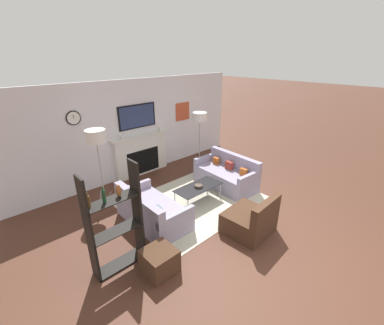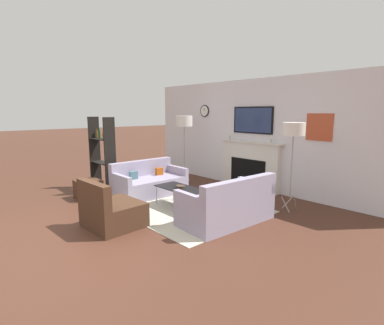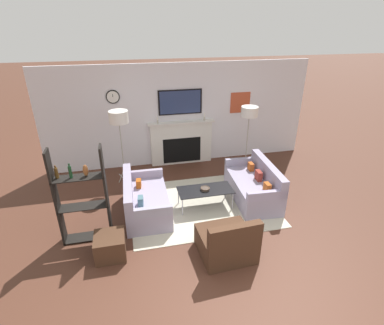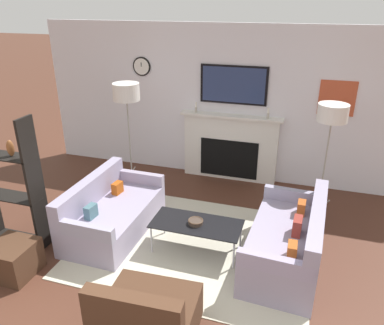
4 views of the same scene
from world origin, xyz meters
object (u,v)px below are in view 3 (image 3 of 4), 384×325
at_px(ottoman, 110,246).
at_px(armchair, 227,242).
at_px(couch_left, 144,201).
at_px(floor_lamp_right, 249,112).
at_px(couch_right, 254,186).
at_px(decorative_bowl, 205,189).
at_px(floor_lamp_left, 119,118).
at_px(shelf_unit, 82,197).
at_px(coffee_table, 205,191).

bearing_deg(ottoman, armchair, -12.51).
distance_m(couch_left, floor_lamp_right, 3.39).
height_order(couch_right, decorative_bowl, couch_right).
bearing_deg(floor_lamp_right, armchair, -117.35).
relative_size(armchair, floor_lamp_left, 0.51).
xyz_separation_m(armchair, shelf_unit, (-2.33, 0.99, 0.61)).
bearing_deg(couch_right, floor_lamp_right, 75.25).
bearing_deg(floor_lamp_right, ottoman, -143.42).
bearing_deg(ottoman, coffee_table, 29.05).
height_order(couch_right, shelf_unit, shelf_unit).
bearing_deg(couch_right, shelf_unit, -170.30).
distance_m(floor_lamp_left, floor_lamp_right, 3.17).
relative_size(armchair, shelf_unit, 0.51).
relative_size(couch_left, armchair, 1.77).
xyz_separation_m(decorative_bowl, shelf_unit, (-2.35, -0.50, 0.43)).
height_order(floor_lamp_right, ottoman, floor_lamp_right).
bearing_deg(armchair, floor_lamp_right, 62.65).
relative_size(floor_lamp_right, shelf_unit, 0.96).
bearing_deg(couch_left, couch_right, -0.08).
bearing_deg(floor_lamp_left, armchair, -61.76).
bearing_deg(shelf_unit, couch_right, 9.70).
bearing_deg(couch_left, coffee_table, -3.84).
height_order(floor_lamp_left, ottoman, floor_lamp_left).
bearing_deg(ottoman, couch_right, 20.61).
distance_m(couch_left, decorative_bowl, 1.29).
bearing_deg(shelf_unit, couch_left, 29.14).
bearing_deg(shelf_unit, floor_lamp_left, 70.44).
bearing_deg(floor_lamp_right, coffee_table, -135.53).
xyz_separation_m(couch_right, armchair, (-1.18, -1.59, -0.04)).
xyz_separation_m(couch_left, shelf_unit, (-1.08, -0.60, 0.60)).
xyz_separation_m(couch_left, couch_right, (2.43, -0.00, 0.03)).
bearing_deg(coffee_table, couch_right, 4.10).
bearing_deg(couch_left, ottoman, -119.94).
height_order(couch_left, floor_lamp_right, floor_lamp_right).
bearing_deg(coffee_table, armchair, -91.23).
bearing_deg(decorative_bowl, ottoman, -151.19).
bearing_deg(floor_lamp_left, couch_left, -75.37).
height_order(shelf_unit, ottoman, shelf_unit).
bearing_deg(couch_left, decorative_bowl, -4.53).
xyz_separation_m(couch_right, floor_lamp_right, (0.37, 1.41, 1.27)).
xyz_separation_m(coffee_table, decorative_bowl, (-0.01, -0.01, 0.06)).
bearing_deg(coffee_table, floor_lamp_left, 137.78).
height_order(armchair, floor_lamp_left, floor_lamp_left).
relative_size(couch_right, floor_lamp_right, 0.99).
bearing_deg(coffee_table, shelf_unit, -167.63).
xyz_separation_m(couch_left, ottoman, (-0.67, -1.17, -0.07)).
distance_m(shelf_unit, ottoman, 0.97).
bearing_deg(decorative_bowl, shelf_unit, -167.94).
relative_size(coffee_table, decorative_bowl, 5.88).
distance_m(coffee_table, floor_lamp_right, 2.44).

